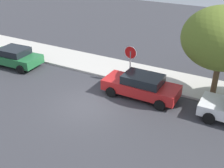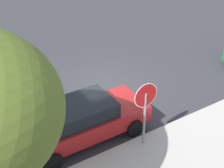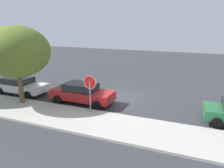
# 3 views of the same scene
# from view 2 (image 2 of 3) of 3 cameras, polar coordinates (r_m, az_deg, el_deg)

# --- Properties ---
(ground_plane) EXTENTS (60.00, 60.00, 0.00)m
(ground_plane) POSITION_cam_2_polar(r_m,az_deg,el_deg) (14.93, -1.54, -0.60)
(ground_plane) COLOR #38383D
(sidewalk_curb) EXTENTS (32.00, 3.13, 0.14)m
(sidewalk_curb) POSITION_cam_2_polar(r_m,az_deg,el_deg) (11.67, 12.11, -11.70)
(sidewalk_curb) COLOR beige
(sidewalk_curb) RESTS_ON ground_plane
(stop_sign) EXTENTS (0.85, 0.08, 2.50)m
(stop_sign) POSITION_cam_2_polar(r_m,az_deg,el_deg) (10.87, 5.55, -3.39)
(stop_sign) COLOR gray
(stop_sign) RESTS_ON ground_plane
(parked_car_red) EXTENTS (4.58, 2.00, 1.45)m
(parked_car_red) POSITION_cam_2_polar(r_m,az_deg,el_deg) (11.83, -4.96, -5.95)
(parked_car_red) COLOR red
(parked_car_red) RESTS_ON ground_plane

